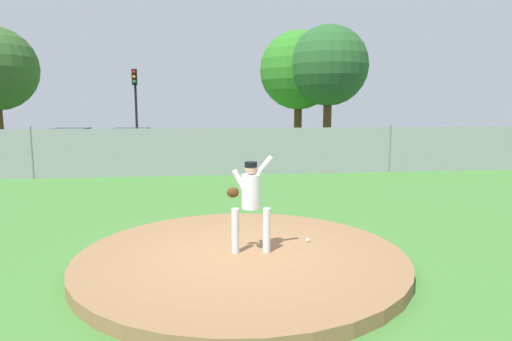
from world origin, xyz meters
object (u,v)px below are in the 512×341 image
object	(u,v)px
pitcher_youth	(250,197)
parked_car_champagne	(129,147)
parked_car_red	(68,147)
baseball	(308,240)
parked_car_teal	(247,145)
traffic_cone_orange	(175,159)
parked_car_silver	(390,145)
traffic_light_near	(135,96)

from	to	relation	value
pitcher_youth	parked_car_champagne	xyz separation A→B (m)	(-4.31, 14.08, -0.36)
pitcher_youth	parked_car_red	xyz separation A→B (m)	(-7.29, 14.61, -0.37)
baseball	parked_car_teal	xyz separation A→B (m)	(0.32, 14.38, 0.52)
parked_car_red	parked_car_champagne	bearing A→B (deg)	-10.11
parked_car_teal	parked_car_champagne	distance (m)	5.80
pitcher_youth	traffic_cone_orange	distance (m)	13.74
parked_car_teal	parked_car_silver	bearing A→B (deg)	-5.01
pitcher_youth	parked_car_champagne	distance (m)	14.73
parked_car_silver	parked_car_teal	distance (m)	7.36
parked_car_teal	traffic_light_near	xyz separation A→B (m)	(-6.11, 4.14, 2.56)
baseball	traffic_light_near	distance (m)	19.64
parked_car_silver	parked_car_red	bearing A→B (deg)	178.46
parked_car_silver	traffic_light_near	xyz separation A→B (m)	(-13.44, 4.78, 2.55)
parked_car_red	traffic_cone_orange	bearing A→B (deg)	-11.77
parked_car_red	traffic_light_near	world-z (taller)	traffic_light_near
pitcher_youth	baseball	distance (m)	1.52
parked_car_silver	parked_car_red	size ratio (longest dim) A/B	0.95
parked_car_teal	parked_car_champagne	bearing A→B (deg)	-172.64
baseball	traffic_light_near	world-z (taller)	traffic_light_near
parked_car_champagne	traffic_light_near	world-z (taller)	traffic_light_near
parked_car_red	traffic_cone_orange	world-z (taller)	parked_car_red
parked_car_champagne	parked_car_silver	bearing A→B (deg)	0.44
parked_car_red	parked_car_teal	bearing A→B (deg)	1.38
pitcher_youth	parked_car_silver	world-z (taller)	pitcher_youth
baseball	traffic_cone_orange	size ratio (longest dim) A/B	0.13
parked_car_teal	traffic_light_near	world-z (taller)	traffic_light_near
parked_car_teal	parked_car_red	bearing A→B (deg)	-178.62
baseball	parked_car_red	world-z (taller)	parked_car_red
traffic_cone_orange	traffic_light_near	xyz separation A→B (m)	(-2.51, 5.42, 3.06)
baseball	traffic_cone_orange	world-z (taller)	traffic_cone_orange
parked_car_silver	parked_car_red	xyz separation A→B (m)	(-16.06, 0.43, 0.03)
parked_car_teal	traffic_light_near	distance (m)	7.81
parked_car_champagne	parked_car_red	xyz separation A→B (m)	(-2.98, 0.53, -0.01)
pitcher_youth	traffic_cone_orange	bearing A→B (deg)	99.06
pitcher_youth	parked_car_silver	xyz separation A→B (m)	(8.77, 14.18, -0.40)
baseball	traffic_light_near	bearing A→B (deg)	107.35
baseball	parked_car_red	distance (m)	16.48
pitcher_youth	traffic_cone_orange	world-z (taller)	pitcher_youth
traffic_cone_orange	parked_car_champagne	bearing A→B (deg)	165.96
baseball	parked_car_teal	distance (m)	14.39
traffic_cone_orange	traffic_light_near	bearing A→B (deg)	114.87
baseball	parked_car_teal	world-z (taller)	parked_car_teal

